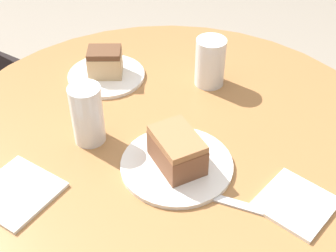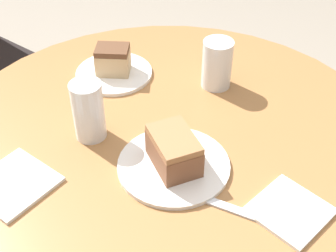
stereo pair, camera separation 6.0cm
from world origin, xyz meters
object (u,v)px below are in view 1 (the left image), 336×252
Objects in this scene: plate_near at (177,165)px; plate_far at (106,76)px; glass_lemonade at (88,118)px; cake_slice_near at (177,150)px; cake_slice_far at (105,62)px; glass_water at (210,65)px.

plate_far is (0.17, 0.34, 0.00)m from plate_near.
plate_near is 1.70× the size of glass_lemonade.
cake_slice_near reaches higher than plate_far.
plate_far is 0.04m from cake_slice_far.
cake_slice_near is (-0.17, -0.34, 0.04)m from plate_far.
cake_slice_near is at bearing -79.38° from glass_lemonade.
plate_far is at bearing 63.79° from cake_slice_near.
glass_lemonade is (-0.04, 0.21, 0.06)m from plate_near.
cake_slice_far reaches higher than plate_near.
cake_slice_far is at bearing 119.91° from glass_water.
cake_slice_near is 1.13× the size of glass_water.
cake_slice_far is at bearing 63.79° from plate_near.
glass_lemonade is (-0.21, -0.13, 0.06)m from plate_far.
cake_slice_far is at bearing 63.79° from cake_slice_near.
cake_slice_near is 0.21m from glass_lemonade.
plate_near is at bearing -79.38° from glass_lemonade.
cake_slice_far is (0.17, 0.34, 0.04)m from plate_near.
glass_lemonade is at bearing 100.62° from cake_slice_near.
cake_slice_near reaches higher than cake_slice_far.
glass_water is at bearing -60.09° from plate_far.
glass_lemonade is (-0.21, -0.13, 0.01)m from cake_slice_far.
plate_far is 1.42× the size of cake_slice_near.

